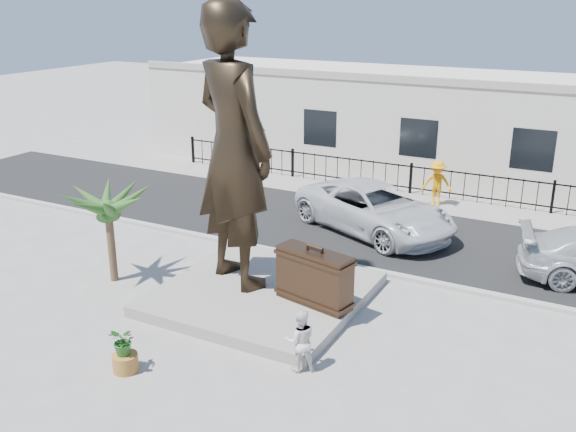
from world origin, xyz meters
name	(u,v)px	position (x,y,z in m)	size (l,w,h in m)	color
ground	(250,326)	(0.00, 0.00, 0.00)	(100.00, 100.00, 0.00)	#9E9991
street	(368,228)	(0.00, 8.00, 0.01)	(40.00, 7.00, 0.01)	black
curb	(326,261)	(0.00, 4.50, 0.06)	(40.00, 0.25, 0.12)	#A5A399
far_sidewalk	(404,198)	(0.00, 12.00, 0.01)	(40.00, 2.50, 0.02)	#9E9991
plinth	(263,293)	(-0.50, 1.50, 0.15)	(5.20, 5.20, 0.30)	gray
fence	(411,180)	(0.00, 12.80, 0.60)	(22.00, 0.10, 1.20)	black
building	(441,124)	(0.00, 17.00, 2.20)	(28.00, 7.00, 4.40)	silver
statue	(234,148)	(-1.43, 1.69, 4.04)	(2.73, 1.79, 7.48)	black
suitcase	(314,277)	(1.09, 1.38, 1.01)	(2.03, 0.65, 1.43)	#342216
tourist	(300,341)	(1.97, -1.14, 0.72)	(0.70, 0.54, 1.44)	white
car_white	(375,209)	(0.29, 7.82, 0.84)	(2.76, 6.00, 1.67)	silver
worker	(437,183)	(1.39, 11.67, 0.91)	(1.15, 0.66, 1.78)	#FF9F0D
palm_tree	(115,280)	(-4.90, 0.52, 0.00)	(1.80, 1.80, 3.20)	#28511D
planter	(125,363)	(-1.38, -2.98, 0.20)	(0.56, 0.56, 0.40)	#A3682B
shrub	(123,341)	(-1.38, -2.98, 0.73)	(0.59, 0.51, 0.66)	#265A1D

